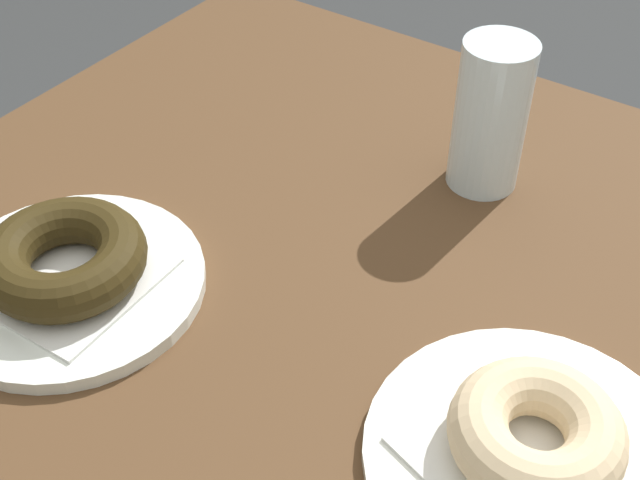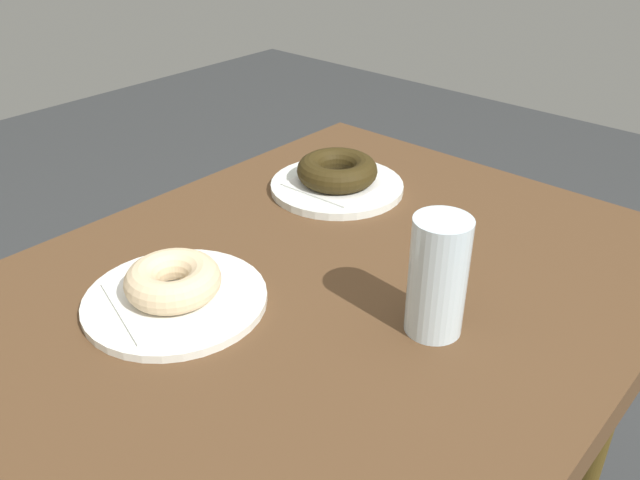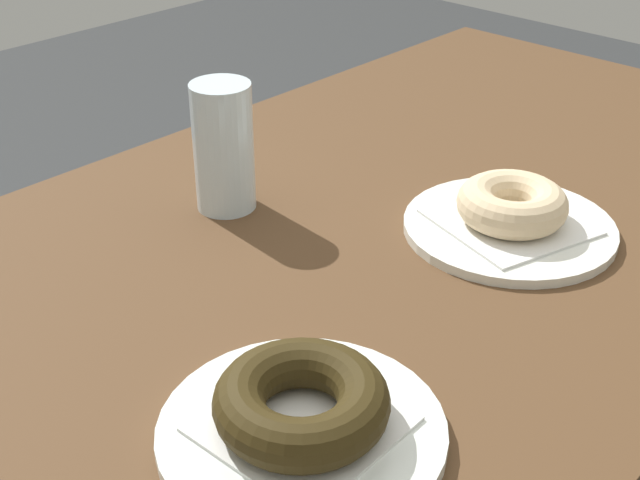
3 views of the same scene
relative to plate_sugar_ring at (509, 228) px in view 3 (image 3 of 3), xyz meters
name	(u,v)px [view 3 (image 3 of 3)]	position (x,y,z in m)	size (l,w,h in m)	color
table	(417,266)	(0.02, -0.10, -0.08)	(1.16, 0.70, 0.73)	#523720
plate_sugar_ring	(509,228)	(0.00, 0.00, 0.00)	(0.21, 0.21, 0.01)	white
napkin_sugar_ring	(510,222)	(0.00, 0.00, 0.01)	(0.13, 0.13, 0.00)	white
donut_sugar_ring	(512,204)	(0.00, 0.00, 0.03)	(0.11, 0.11, 0.04)	beige
plate_chocolate_ring	(302,432)	(0.36, 0.06, 0.00)	(0.21, 0.21, 0.01)	white
napkin_chocolate_ring	(302,424)	(0.36, 0.06, 0.01)	(0.12, 0.12, 0.00)	white
donut_chocolate_ring	(301,402)	(0.36, 0.06, 0.03)	(0.13, 0.13, 0.04)	#30250E
water_glass	(224,147)	(0.16, -0.25, 0.06)	(0.06, 0.06, 0.14)	silver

